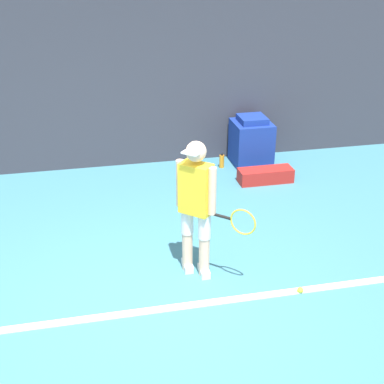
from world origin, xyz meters
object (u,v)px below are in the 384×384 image
at_px(covered_chair, 251,141).
at_px(equipment_bag, 265,175).
at_px(tennis_player, 197,203).
at_px(water_bottle, 222,161).
at_px(tennis_ball, 300,290).

xyz_separation_m(covered_chair, equipment_bag, (-0.01, -0.79, -0.28)).
bearing_deg(covered_chair, tennis_player, -118.17).
bearing_deg(tennis_player, water_bottle, 112.14).
relative_size(tennis_ball, water_bottle, 0.28).
relative_size(equipment_bag, water_bottle, 3.53).
bearing_deg(covered_chair, water_bottle, -171.09).
relative_size(tennis_ball, covered_chair, 0.08).
height_order(tennis_ball, covered_chair, covered_chair).
distance_m(covered_chair, water_bottle, 0.60).
distance_m(tennis_player, equipment_bag, 2.85).
xyz_separation_m(tennis_player, covered_chair, (1.62, 3.02, -0.49)).
bearing_deg(equipment_bag, covered_chair, 89.31).
distance_m(tennis_ball, water_bottle, 3.57).
xyz_separation_m(tennis_player, equipment_bag, (1.61, 2.22, -0.77)).
distance_m(tennis_player, covered_chair, 3.46).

